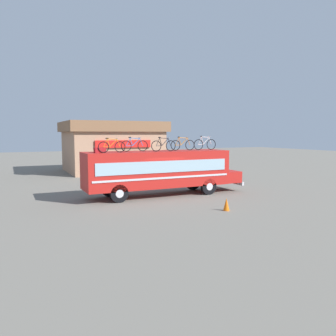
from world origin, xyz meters
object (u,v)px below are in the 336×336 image
object	(u,v)px
rooftop_bicycle_2	(134,145)
rooftop_bicycle_3	(164,145)
rooftop_bicycle_4	(183,145)
traffic_cone	(226,204)
rooftop_bicycle_5	(205,144)
bus	(161,170)
luggage_bag_1	(100,150)
rooftop_bicycle_1	(112,146)

from	to	relation	value
rooftop_bicycle_2	rooftop_bicycle_3	size ratio (longest dim) A/B	1.05
rooftop_bicycle_4	traffic_cone	size ratio (longest dim) A/B	2.70
rooftop_bicycle_5	rooftop_bicycle_3	bearing A→B (deg)	-170.50
bus	luggage_bag_1	size ratio (longest dim) A/B	16.50
luggage_bag_1	rooftop_bicycle_5	size ratio (longest dim) A/B	0.37
rooftop_bicycle_5	traffic_cone	distance (m)	6.70
rooftop_bicycle_4	rooftop_bicycle_5	distance (m)	1.72
bus	rooftop_bicycle_3	bearing A→B (deg)	-81.04
rooftop_bicycle_3	rooftop_bicycle_4	distance (m)	1.75
bus	rooftop_bicycle_5	distance (m)	3.79
traffic_cone	bus	bearing A→B (deg)	103.59
rooftop_bicycle_1	rooftop_bicycle_2	xyz separation A→B (m)	(1.67, 0.73, 0.01)
bus	rooftop_bicycle_2	bearing A→B (deg)	167.63
rooftop_bicycle_1	bus	bearing A→B (deg)	6.41
luggage_bag_1	rooftop_bicycle_3	bearing A→B (deg)	-3.08
rooftop_bicycle_5	rooftop_bicycle_1	bearing A→B (deg)	-174.96
rooftop_bicycle_1	rooftop_bicycle_5	xyz separation A→B (m)	(6.73, 0.59, 0.03)
rooftop_bicycle_3	traffic_cone	distance (m)	5.98
rooftop_bicycle_5	traffic_cone	world-z (taller)	rooftop_bicycle_5
traffic_cone	rooftop_bicycle_5	bearing A→B (deg)	69.30
rooftop_bicycle_4	rooftop_bicycle_5	size ratio (longest dim) A/B	1.02
bus	rooftop_bicycle_4	xyz separation A→B (m)	(1.71, 0.22, 1.57)
rooftop_bicycle_3	rooftop_bicycle_4	bearing A→B (deg)	18.67
rooftop_bicycle_4	rooftop_bicycle_5	world-z (taller)	rooftop_bicycle_5
rooftop_bicycle_4	traffic_cone	bearing A→B (deg)	-94.12
bus	rooftop_bicycle_5	size ratio (longest dim) A/B	6.11
rooftop_bicycle_3	bus	bearing A→B (deg)	98.96
rooftop_bicycle_4	rooftop_bicycle_2	bearing A→B (deg)	177.64
rooftop_bicycle_3	traffic_cone	xyz separation A→B (m)	(1.25, -5.07, -2.91)
bus	rooftop_bicycle_5	bearing A→B (deg)	3.73
bus	rooftop_bicycle_4	bearing A→B (deg)	7.27
bus	rooftop_bicycle_3	xyz separation A→B (m)	(0.05, -0.34, 1.56)
rooftop_bicycle_3	traffic_cone	world-z (taller)	rooftop_bicycle_3
rooftop_bicycle_1	luggage_bag_1	bearing A→B (deg)	159.34
rooftop_bicycle_1	rooftop_bicycle_2	world-z (taller)	rooftop_bicycle_2
luggage_bag_1	rooftop_bicycle_5	distance (m)	7.39
rooftop_bicycle_2	rooftop_bicycle_4	bearing A→B (deg)	-2.36
traffic_cone	rooftop_bicycle_4	bearing A→B (deg)	85.88
luggage_bag_1	rooftop_bicycle_4	distance (m)	5.67
luggage_bag_1	traffic_cone	bearing A→B (deg)	-45.20
rooftop_bicycle_2	rooftop_bicycle_5	xyz separation A→B (m)	(5.06, -0.13, 0.02)
rooftop_bicycle_3	rooftop_bicycle_5	distance (m)	3.43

